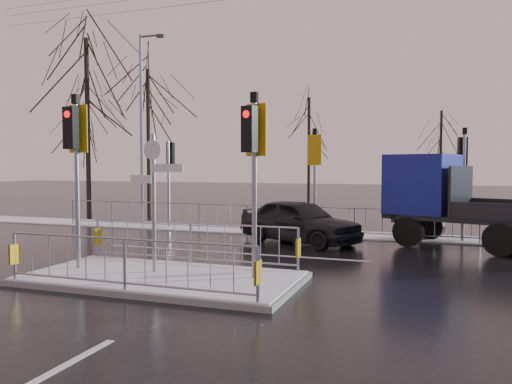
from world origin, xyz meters
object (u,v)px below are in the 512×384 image
(car_far_lane, at_px, (299,221))
(traffic_island, at_px, (162,263))
(flatbed_truck, at_px, (451,197))
(street_lamp_left, at_px, (143,121))

(car_far_lane, bearing_deg, traffic_island, -168.55)
(traffic_island, distance_m, car_far_lane, 6.42)
(traffic_island, height_order, flatbed_truck, traffic_island)
(traffic_island, relative_size, street_lamp_left, 0.73)
(flatbed_truck, xyz_separation_m, street_lamp_left, (-12.52, 2.23, 2.96))
(car_far_lane, relative_size, street_lamp_left, 0.52)
(traffic_island, height_order, car_far_lane, traffic_island)
(traffic_island, bearing_deg, car_far_lane, 76.66)
(car_far_lane, height_order, flatbed_truck, flatbed_truck)
(traffic_island, xyz_separation_m, car_far_lane, (1.48, 6.24, 0.33))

